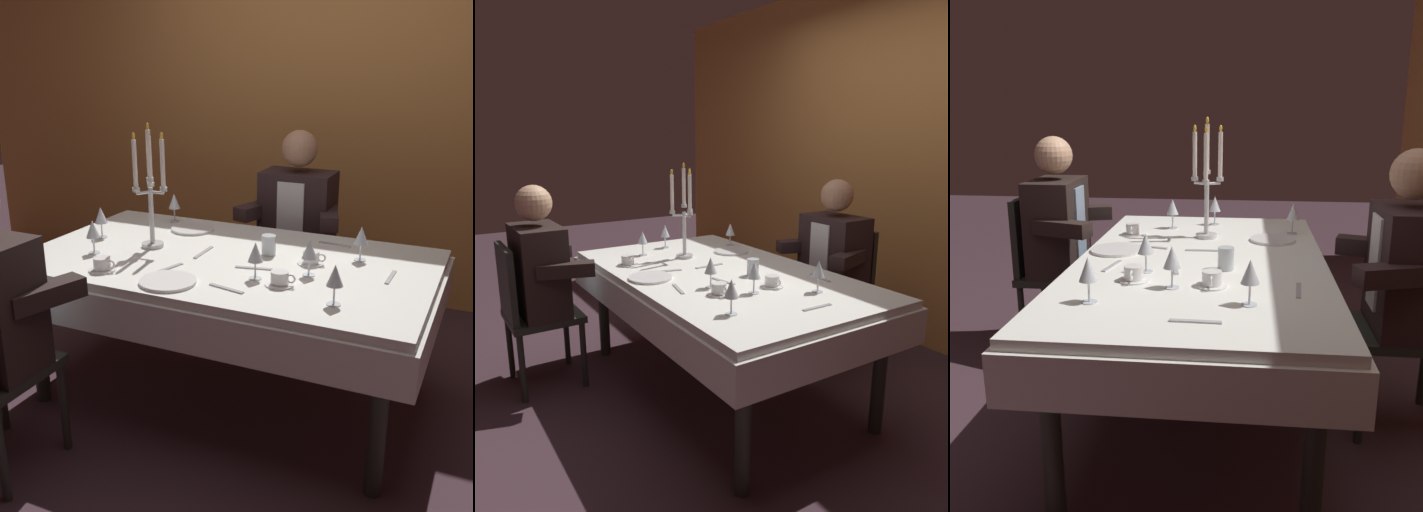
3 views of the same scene
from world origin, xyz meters
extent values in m
plane|color=#412B33|center=(0.00, 0.00, 0.00)|extent=(12.00, 12.00, 0.00)
cube|color=#D69047|center=(0.00, 1.66, 1.35)|extent=(6.00, 0.12, 2.70)
cube|color=white|center=(0.00, 0.00, 0.72)|extent=(1.90, 1.10, 0.04)
cube|color=white|center=(0.00, 0.00, 0.61)|extent=(1.94, 1.14, 0.18)
cylinder|color=#282B25|center=(-0.83, -0.43, 0.35)|extent=(0.07, 0.07, 0.70)
cylinder|color=#282B25|center=(0.83, -0.43, 0.35)|extent=(0.07, 0.07, 0.70)
cylinder|color=#282B25|center=(-0.83, 0.43, 0.35)|extent=(0.07, 0.07, 0.70)
cylinder|color=#282B25|center=(0.83, 0.43, 0.35)|extent=(0.07, 0.07, 0.70)
cylinder|color=silver|center=(-0.42, -0.01, 0.75)|extent=(0.11, 0.11, 0.02)
cylinder|color=silver|center=(-0.42, -0.01, 0.90)|extent=(0.02, 0.02, 0.28)
cylinder|color=silver|center=(-0.42, -0.01, 1.08)|extent=(0.04, 0.04, 0.02)
cylinder|color=white|center=(-0.42, -0.01, 1.20)|extent=(0.02, 0.02, 0.23)
ellipsoid|color=yellow|center=(-0.42, -0.01, 1.33)|extent=(0.02, 0.02, 0.03)
cylinder|color=silver|center=(-0.38, -0.01, 1.02)|extent=(0.07, 0.01, 0.01)
cylinder|color=silver|center=(-0.34, -0.01, 1.04)|extent=(0.04, 0.04, 0.02)
cylinder|color=white|center=(-0.34, -0.01, 1.16)|extent=(0.02, 0.02, 0.23)
ellipsoid|color=yellow|center=(-0.34, -0.01, 1.29)|extent=(0.02, 0.02, 0.03)
cylinder|color=silver|center=(-0.43, 0.03, 1.02)|extent=(0.05, 0.07, 0.01)
cylinder|color=silver|center=(-0.45, 0.06, 1.04)|extent=(0.04, 0.04, 0.02)
cylinder|color=white|center=(-0.45, 0.06, 1.16)|extent=(0.02, 0.02, 0.23)
ellipsoid|color=yellow|center=(-0.45, 0.06, 1.29)|extent=(0.02, 0.02, 0.03)
cylinder|color=silver|center=(-0.43, -0.04, 1.02)|extent=(0.05, 0.07, 0.01)
cylinder|color=silver|center=(-0.45, -0.07, 1.04)|extent=(0.04, 0.04, 0.02)
cylinder|color=white|center=(-0.45, -0.07, 1.16)|extent=(0.02, 0.02, 0.23)
ellipsoid|color=yellow|center=(-0.45, -0.07, 1.29)|extent=(0.02, 0.02, 0.03)
cylinder|color=white|center=(-0.09, -0.41, 0.75)|extent=(0.24, 0.24, 0.01)
cylinder|color=white|center=(-0.38, 0.33, 0.75)|extent=(0.23, 0.23, 0.01)
cylinder|color=silver|center=(-0.62, -0.21, 0.74)|extent=(0.06, 0.06, 0.00)
cylinder|color=silver|center=(-0.62, -0.21, 0.78)|extent=(0.01, 0.01, 0.07)
cone|color=silver|center=(-0.62, -0.21, 0.86)|extent=(0.07, 0.07, 0.08)
cylinder|color=silver|center=(-0.74, 0.02, 0.74)|extent=(0.06, 0.06, 0.00)
cylinder|color=silver|center=(-0.74, 0.02, 0.78)|extent=(0.01, 0.01, 0.07)
cone|color=silver|center=(-0.74, 0.02, 0.86)|extent=(0.07, 0.07, 0.08)
cylinder|color=#E0D172|center=(-0.74, 0.02, 0.84)|extent=(0.04, 0.04, 0.03)
cylinder|color=silver|center=(0.61, -0.34, 0.74)|extent=(0.06, 0.06, 0.00)
cylinder|color=silver|center=(0.61, -0.34, 0.78)|extent=(0.01, 0.01, 0.07)
cone|color=silver|center=(0.61, -0.34, 0.86)|extent=(0.07, 0.07, 0.08)
cylinder|color=maroon|center=(0.61, -0.34, 0.84)|extent=(0.04, 0.04, 0.03)
cylinder|color=silver|center=(0.22, -0.21, 0.74)|extent=(0.06, 0.06, 0.00)
cylinder|color=silver|center=(0.22, -0.21, 0.78)|extent=(0.01, 0.01, 0.07)
cone|color=silver|center=(0.22, -0.21, 0.86)|extent=(0.07, 0.07, 0.08)
cylinder|color=silver|center=(0.58, 0.21, 0.74)|extent=(0.06, 0.06, 0.00)
cylinder|color=silver|center=(0.58, 0.21, 0.78)|extent=(0.01, 0.01, 0.07)
cone|color=silver|center=(0.58, 0.21, 0.86)|extent=(0.07, 0.07, 0.08)
cylinder|color=maroon|center=(0.58, 0.21, 0.84)|extent=(0.04, 0.04, 0.03)
cylinder|color=silver|center=(-0.55, 0.44, 0.74)|extent=(0.06, 0.06, 0.00)
cylinder|color=silver|center=(-0.55, 0.44, 0.78)|extent=(0.01, 0.01, 0.07)
cone|color=silver|center=(-0.55, 0.44, 0.86)|extent=(0.07, 0.07, 0.08)
cylinder|color=#E0D172|center=(-0.55, 0.44, 0.84)|extent=(0.04, 0.04, 0.03)
cylinder|color=silver|center=(0.42, -0.08, 0.74)|extent=(0.06, 0.06, 0.00)
cylinder|color=silver|center=(0.42, -0.08, 0.78)|extent=(0.01, 0.01, 0.07)
cone|color=silver|center=(0.42, -0.08, 0.86)|extent=(0.07, 0.07, 0.08)
cylinder|color=silver|center=(0.16, 0.12, 0.79)|extent=(0.07, 0.07, 0.10)
cylinder|color=white|center=(-0.44, -0.40, 0.74)|extent=(0.12, 0.12, 0.01)
cylinder|color=white|center=(-0.44, -0.40, 0.77)|extent=(0.08, 0.08, 0.05)
torus|color=white|center=(-0.39, -0.40, 0.78)|extent=(0.04, 0.01, 0.04)
cylinder|color=white|center=(0.35, -0.24, 0.74)|extent=(0.12, 0.12, 0.01)
cylinder|color=white|center=(0.35, -0.24, 0.77)|extent=(0.08, 0.08, 0.05)
torus|color=white|center=(0.40, -0.24, 0.78)|extent=(0.04, 0.01, 0.04)
cylinder|color=white|center=(0.38, 0.07, 0.74)|extent=(0.12, 0.12, 0.01)
cylinder|color=white|center=(0.38, 0.07, 0.77)|extent=(0.08, 0.08, 0.05)
torus|color=white|center=(0.43, 0.07, 0.78)|extent=(0.04, 0.01, 0.04)
cube|color=#B7B7BC|center=(-0.14, 0.01, 0.74)|extent=(0.02, 0.19, 0.01)
cube|color=#B7B7BC|center=(0.75, 0.04, 0.74)|extent=(0.02, 0.17, 0.01)
cube|color=#B7B7BC|center=(0.41, 0.40, 0.74)|extent=(0.17, 0.03, 0.01)
cube|color=#B7B7BC|center=(0.17, -0.10, 0.74)|extent=(0.17, 0.05, 0.01)
cube|color=#B7B7BC|center=(-0.18, -0.26, 0.74)|extent=(0.06, 0.17, 0.01)
cube|color=#B7B7BC|center=(0.16, -0.37, 0.74)|extent=(0.17, 0.05, 0.01)
cylinder|color=#282B25|center=(-0.46, -0.70, 0.21)|extent=(0.04, 0.04, 0.42)
cylinder|color=#282B25|center=(-0.82, -0.70, 0.21)|extent=(0.04, 0.04, 0.42)
cylinder|color=#282B25|center=(-0.46, -1.06, 0.21)|extent=(0.04, 0.04, 0.42)
cylinder|color=#282B25|center=(-0.82, -1.06, 0.21)|extent=(0.04, 0.04, 0.42)
cube|color=#282B25|center=(-0.64, -0.88, 0.44)|extent=(0.42, 0.42, 0.04)
cube|color=#282B25|center=(-0.64, -1.07, 0.68)|extent=(0.38, 0.04, 0.44)
cube|color=black|center=(-0.64, -0.88, 0.73)|extent=(0.42, 0.26, 0.54)
cube|color=#869EB8|center=(-0.64, -0.75, 0.76)|extent=(0.16, 0.01, 0.40)
sphere|color=tan|center=(-0.64, -0.88, 1.14)|extent=(0.21, 0.21, 0.21)
cube|color=black|center=(-0.42, -0.78, 0.77)|extent=(0.19, 0.34, 0.08)
cube|color=black|center=(-0.86, -0.78, 0.77)|extent=(0.19, 0.34, 0.08)
cylinder|color=#282B25|center=(-0.14, 0.70, 0.21)|extent=(0.04, 0.04, 0.42)
cylinder|color=#282B25|center=(0.22, 0.70, 0.21)|extent=(0.04, 0.04, 0.42)
cylinder|color=#282B25|center=(-0.14, 1.06, 0.21)|extent=(0.04, 0.04, 0.42)
cylinder|color=#282B25|center=(0.22, 1.06, 0.21)|extent=(0.04, 0.04, 0.42)
cube|color=#282B25|center=(0.04, 0.88, 0.44)|extent=(0.42, 0.42, 0.04)
cube|color=#282B25|center=(0.04, 1.07, 0.68)|extent=(0.38, 0.04, 0.44)
cube|color=#2E1F21|center=(0.04, 0.88, 0.73)|extent=(0.42, 0.26, 0.54)
cube|color=white|center=(0.04, 0.75, 0.76)|extent=(0.16, 0.01, 0.40)
sphere|color=tan|center=(0.04, 0.88, 1.14)|extent=(0.21, 0.21, 0.21)
cube|color=#2E1F21|center=(-0.18, 0.78, 0.77)|extent=(0.19, 0.34, 0.08)
cube|color=#2E1F21|center=(0.26, 0.78, 0.77)|extent=(0.19, 0.34, 0.08)
camera|label=1|loc=(1.16, -2.45, 1.67)|focal=42.39mm
camera|label=2|loc=(2.32, -1.53, 1.52)|focal=34.61mm
camera|label=3|loc=(2.41, 0.19, 1.41)|focal=39.22mm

